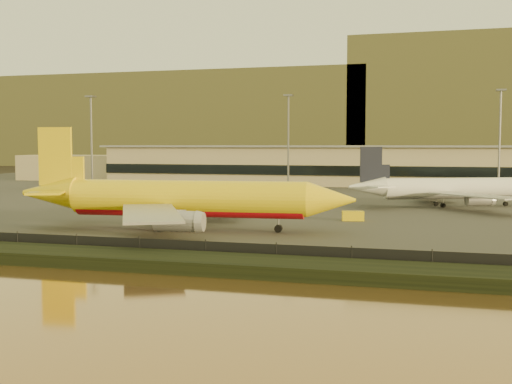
# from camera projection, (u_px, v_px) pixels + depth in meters

# --- Properties ---
(ground) EXTENTS (900.00, 900.00, 0.00)m
(ground) POSITION_uv_depth(u_px,v_px,m) (226.00, 244.00, 83.47)
(ground) COLOR black
(ground) RESTS_ON ground
(embankment) EXTENTS (320.00, 7.00, 1.40)m
(embankment) POSITION_uv_depth(u_px,v_px,m) (174.00, 262.00, 67.10)
(embankment) COLOR black
(embankment) RESTS_ON ground
(tarmac) EXTENTS (320.00, 220.00, 0.20)m
(tarmac) POSITION_uv_depth(u_px,v_px,m) (336.00, 192.00, 174.64)
(tarmac) COLOR #2D2D2D
(tarmac) RESTS_ON ground
(perimeter_fence) EXTENTS (300.00, 0.05, 2.20)m
(perimeter_fence) POSITION_uv_depth(u_px,v_px,m) (189.00, 250.00, 70.90)
(perimeter_fence) COLOR black
(perimeter_fence) RESTS_ON tarmac
(terminal_building) EXTENTS (202.00, 25.00, 12.60)m
(terminal_building) POSITION_uv_depth(u_px,v_px,m) (306.00, 166.00, 207.45)
(terminal_building) COLOR tan
(terminal_building) RESTS_ON tarmac
(apron_light_masts) EXTENTS (152.20, 12.20, 25.40)m
(apron_light_masts) POSITION_uv_depth(u_px,v_px,m) (388.00, 133.00, 150.23)
(apron_light_masts) COLOR slate
(apron_light_masts) RESTS_ON tarmac
(distant_hills) EXTENTS (470.00, 160.00, 70.00)m
(distant_hills) POSITION_uv_depth(u_px,v_px,m) (362.00, 116.00, 413.10)
(distant_hills) COLOR brown
(distant_hills) RESTS_ON ground
(dhl_cargo_jet) EXTENTS (51.80, 50.52, 15.46)m
(dhl_cargo_jet) POSITION_uv_depth(u_px,v_px,m) (182.00, 199.00, 95.86)
(dhl_cargo_jet) COLOR yellow
(dhl_cargo_jet) RESTS_ON tarmac
(white_narrowbody_jet) EXTENTS (41.19, 38.89, 12.37)m
(white_narrowbody_jet) POSITION_uv_depth(u_px,v_px,m) (450.00, 189.00, 132.25)
(white_narrowbody_jet) COLOR silver
(white_narrowbody_jet) RESTS_ON tarmac
(gse_vehicle_yellow) EXTENTS (3.89, 2.39, 1.63)m
(gse_vehicle_yellow) POSITION_uv_depth(u_px,v_px,m) (353.00, 216.00, 107.93)
(gse_vehicle_yellow) COLOR yellow
(gse_vehicle_yellow) RESTS_ON tarmac
(gse_vehicle_white) EXTENTS (4.71, 3.04, 1.96)m
(gse_vehicle_white) POSITION_uv_depth(u_px,v_px,m) (135.00, 208.00, 119.71)
(gse_vehicle_white) COLOR silver
(gse_vehicle_white) RESTS_ON tarmac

